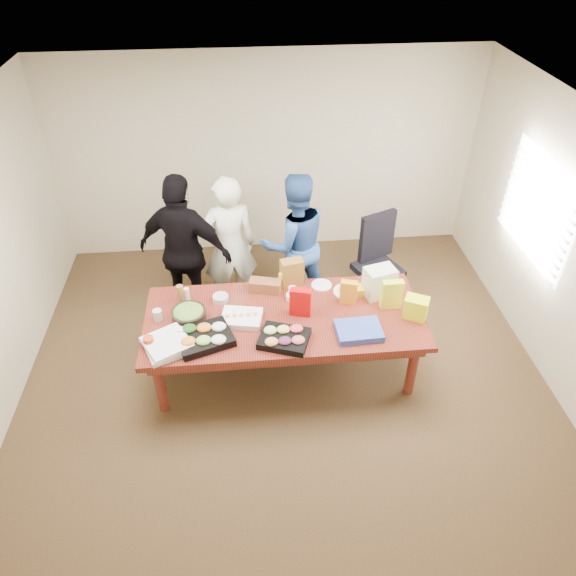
{
  "coord_description": "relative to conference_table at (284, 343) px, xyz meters",
  "views": [
    {
      "loc": [
        -0.34,
        -4.04,
        4.24
      ],
      "look_at": [
        0.05,
        0.1,
        1.03
      ],
      "focal_mm": 33.18,
      "sensor_mm": 36.0,
      "label": 1
    }
  ],
  "objects": [
    {
      "name": "mustard_bottle",
      "position": [
        0.01,
        0.47,
        0.47
      ],
      "size": [
        0.07,
        0.07,
        0.18
      ],
      "primitive_type": "cylinder",
      "rotation": [
        0.0,
        0.0,
        -0.14
      ],
      "color": "yellow",
      "rests_on": "conference_table"
    },
    {
      "name": "floor",
      "position": [
        0.0,
        0.0,
        -0.39
      ],
      "size": [
        5.5,
        5.0,
        0.02
      ],
      "primitive_type": "cube",
      "color": "#47301E",
      "rests_on": "ground"
    },
    {
      "name": "dip_bowl_a",
      "position": [
        0.12,
        0.26,
        0.41
      ],
      "size": [
        0.16,
        0.16,
        0.06
      ],
      "primitive_type": "cylinder",
      "rotation": [
        0.0,
        0.0,
        0.02
      ],
      "color": "beige",
      "rests_on": "conference_table"
    },
    {
      "name": "grocery_bag_white",
      "position": [
        1.02,
        0.26,
        0.54
      ],
      "size": [
        0.35,
        0.29,
        0.33
      ],
      "primitive_type": "cube",
      "rotation": [
        0.0,
        0.0,
        0.27
      ],
      "color": "white",
      "rests_on": "conference_table"
    },
    {
      "name": "wall_back",
      "position": [
        0.0,
        2.5,
        0.98
      ],
      "size": [
        5.5,
        0.04,
        2.7
      ],
      "primitive_type": "cube",
      "color": "beige",
      "rests_on": "floor"
    },
    {
      "name": "office_chair",
      "position": [
        1.22,
        1.02,
        0.18
      ],
      "size": [
        0.75,
        0.75,
        1.12
      ],
      "primitive_type": "cube",
      "rotation": [
        0.0,
        0.0,
        0.41
      ],
      "color": "black",
      "rests_on": "floor"
    },
    {
      "name": "kraft_bag",
      "position": [
        0.13,
        0.52,
        0.53
      ],
      "size": [
        0.26,
        0.18,
        0.31
      ],
      "primitive_type": "cube",
      "rotation": [
        0.0,
        0.0,
        0.2
      ],
      "color": "brown",
      "rests_on": "conference_table"
    },
    {
      "name": "red_cup",
      "position": [
        -1.29,
        -0.34,
        0.44
      ],
      "size": [
        0.11,
        0.11,
        0.13
      ],
      "primitive_type": "cylinder",
      "rotation": [
        0.0,
        0.0,
        0.14
      ],
      "color": "#B13C1A",
      "rests_on": "conference_table"
    },
    {
      "name": "plate_b",
      "position": [
        0.45,
        0.46,
        0.38
      ],
      "size": [
        0.25,
        0.25,
        0.01
      ],
      "primitive_type": "cylinder",
      "rotation": [
        0.0,
        0.0,
        0.17
      ],
      "color": "white",
      "rests_on": "conference_table"
    },
    {
      "name": "wall_right",
      "position": [
        2.75,
        0.0,
        0.98
      ],
      "size": [
        0.04,
        5.0,
        2.7
      ],
      "primitive_type": "cube",
      "color": "beige",
      "rests_on": "floor"
    },
    {
      "name": "clear_cup_a",
      "position": [
        -1.01,
        -0.21,
        0.43
      ],
      "size": [
        0.08,
        0.08,
        0.1
      ],
      "primitive_type": "cylinder",
      "rotation": [
        0.0,
        0.0,
        0.07
      ],
      "color": "white",
      "rests_on": "conference_table"
    },
    {
      "name": "ceiling",
      "position": [
        0.0,
        0.0,
        2.33
      ],
      "size": [
        5.5,
        5.0,
        0.02
      ],
      "primitive_type": "cube",
      "color": "white",
      "rests_on": "wall_back"
    },
    {
      "name": "bread_loaf",
      "position": [
        -0.16,
        0.43,
        0.44
      ],
      "size": [
        0.35,
        0.22,
        0.13
      ],
      "primitive_type": "cube",
      "rotation": [
        0.0,
        0.0,
        -0.24
      ],
      "color": "brown",
      "rests_on": "conference_table"
    },
    {
      "name": "dressing_bottle",
      "position": [
        -1.04,
        0.31,
        0.48
      ],
      "size": [
        0.08,
        0.08,
        0.22
      ],
      "primitive_type": "cylinder",
      "rotation": [
        0.0,
        0.0,
        -0.24
      ],
      "color": "brown",
      "rests_on": "conference_table"
    },
    {
      "name": "veggie_tray",
      "position": [
        -0.79,
        -0.29,
        0.41
      ],
      "size": [
        0.61,
        0.54,
        0.08
      ],
      "primitive_type": "cube",
      "rotation": [
        0.0,
        0.0,
        0.34
      ],
      "color": "black",
      "rests_on": "conference_table"
    },
    {
      "name": "dip_bowl_b",
      "position": [
        -0.64,
        0.31,
        0.41
      ],
      "size": [
        0.18,
        0.18,
        0.07
      ],
      "primitive_type": "cylinder",
      "rotation": [
        0.0,
        0.0,
        0.09
      ],
      "color": "beige",
      "rests_on": "conference_table"
    },
    {
      "name": "salad_bowl",
      "position": [
        -0.95,
        0.04,
        0.43
      ],
      "size": [
        0.37,
        0.37,
        0.11
      ],
      "primitive_type": "cylinder",
      "rotation": [
        0.0,
        0.0,
        -0.08
      ],
      "color": "black",
      "rests_on": "conference_table"
    },
    {
      "name": "fruit_tray",
      "position": [
        -0.03,
        -0.37,
        0.41
      ],
      "size": [
        0.55,
        0.49,
        0.07
      ],
      "primitive_type": "cube",
      "rotation": [
        0.0,
        0.0,
        -0.34
      ],
      "color": "black",
      "rests_on": "conference_table"
    },
    {
      "name": "conference_table",
      "position": [
        0.0,
        0.0,
        0.0
      ],
      "size": [
        2.8,
        1.2,
        0.75
      ],
      "primitive_type": "cube",
      "color": "#4C1C0F",
      "rests_on": "floor"
    },
    {
      "name": "ranch_bottle",
      "position": [
        -0.98,
        0.33,
        0.46
      ],
      "size": [
        0.06,
        0.06,
        0.16
      ],
      "primitive_type": "cylinder",
      "rotation": [
        0.0,
        0.0,
        -0.2
      ],
      "color": "#ECE7C8",
      "rests_on": "conference_table"
    },
    {
      "name": "chip_bag_red",
      "position": [
        0.16,
        0.02,
        0.53
      ],
      "size": [
        0.23,
        0.14,
        0.31
      ],
      "primitive_type": "cube",
      "rotation": [
        0.0,
        0.0,
        -0.26
      ],
      "color": "red",
      "rests_on": "conference_table"
    },
    {
      "name": "person_right",
      "position": [
        0.22,
        1.15,
        0.49
      ],
      "size": [
        0.97,
        0.83,
        1.73
      ],
      "primitive_type": "imported",
      "rotation": [
        0.0,
        0.0,
        3.37
      ],
      "color": "#294E92",
      "rests_on": "floor"
    },
    {
      "name": "person_center",
      "position": [
        -0.53,
        1.12,
        0.51
      ],
      "size": [
        0.72,
        0.54,
        1.76
      ],
      "primitive_type": "imported",
      "rotation": [
        0.0,
        0.0,
        3.35
      ],
      "color": "silver",
      "rests_on": "floor"
    },
    {
      "name": "clear_cup_b",
      "position": [
        -1.25,
        0.06,
        0.44
      ],
      "size": [
        0.09,
        0.09,
        0.12
      ],
      "primitive_type": "cylinder",
      "rotation": [
        0.0,
        0.0,
        0.07
      ],
      "color": "silver",
      "rests_on": "conference_table"
    },
    {
      "name": "banana_bunch",
      "position": [
        0.74,
        0.3,
        0.42
      ],
      "size": [
        0.25,
        0.15,
        0.08
      ],
      "primitive_type": "cube",
      "rotation": [
        0.0,
        0.0,
        -0.02
      ],
      "color": "yellow",
      "rests_on": "conference_table"
    },
    {
      "name": "sheet_cake",
      "position": [
        -0.43,
        -0.03,
        0.41
      ],
      "size": [
        0.44,
        0.36,
        0.07
      ],
      "primitive_type": "cube",
      "rotation": [
        0.0,
        0.0,
        -0.19
      ],
      "color": "white",
      "rests_on": "conference_table"
    },
    {
      "name": "chip_bag_orange",
      "position": [
        0.68,
        0.16,
        0.51
      ],
      "size": [
        0.18,
        0.12,
        0.26
      ],
      "primitive_type": "cube",
      "rotation": [
        0.0,
        0.0,
        -0.3
      ],
      "color": "orange",
      "rests_on": "conference_table"
    },
    {
      "name": "chip_bag_yellow",
      "position": [
        1.1,
        0.05,
        0.53
      ],
      "size": [
        0.21,
        0.09,
        0.32
      ],
      "primitive_type": "cube",
      "rotation": [
        0.0,
        0.0,
        -0.0
      ],
      "color": "yellow",
      "rests_on": "conference_table"
    },
    {
      "name": "grocery_bag_yellow",
      "position": [
        1.3,
        -0.13,
        0.49
      ],
      "size": [
        0.28,
        0.25,
        0.23
      ],
      "primitive_type": "cube",
      "rotation": [
        0.0,
        0.0,
        -0.48
      ],
      "color": "#E8FC17",
      "rests_on": "conference_table"
    },
    {
      "name": "pizza_box_lower",
      "position": [
        -1.13,
        -0.36,
        0.4
      ],
      "size": [
        0.51,
        0.51,
        0.04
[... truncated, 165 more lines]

